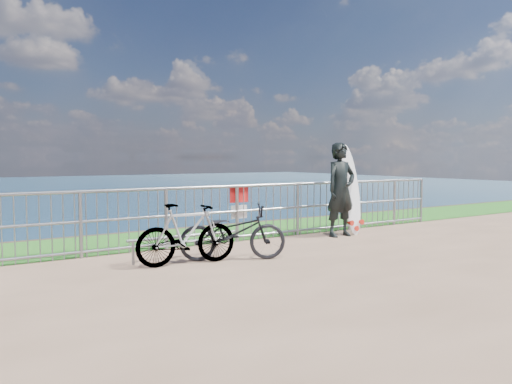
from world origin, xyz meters
TOP-DOWN VIEW (x-y plane):
  - grass_strip at (0.00, 2.70)m, footprint 120.00×120.00m
  - railing at (0.01, 1.60)m, footprint 10.06×0.10m
  - surfer at (1.67, 0.99)m, footprint 0.72×0.47m
  - surfboard at (2.04, 1.08)m, footprint 0.52×0.47m
  - bicycle_near at (-1.47, 0.10)m, footprint 1.81×1.26m
  - bicycle_far at (-2.25, 0.19)m, footprint 1.64×0.61m
  - bike_rack at (-2.08, 0.64)m, footprint 1.93×0.05m

SIDE VIEW (x-z plane):
  - grass_strip at x=0.00m, z-range 0.01..0.01m
  - bike_rack at x=-2.08m, z-range 0.13..0.53m
  - bicycle_near at x=-1.47m, z-range 0.00..0.90m
  - bicycle_far at x=-2.25m, z-range 0.00..0.96m
  - railing at x=0.01m, z-range 0.01..1.14m
  - surfboard at x=2.04m, z-range -0.08..1.88m
  - surfer at x=1.67m, z-range 0.00..1.97m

